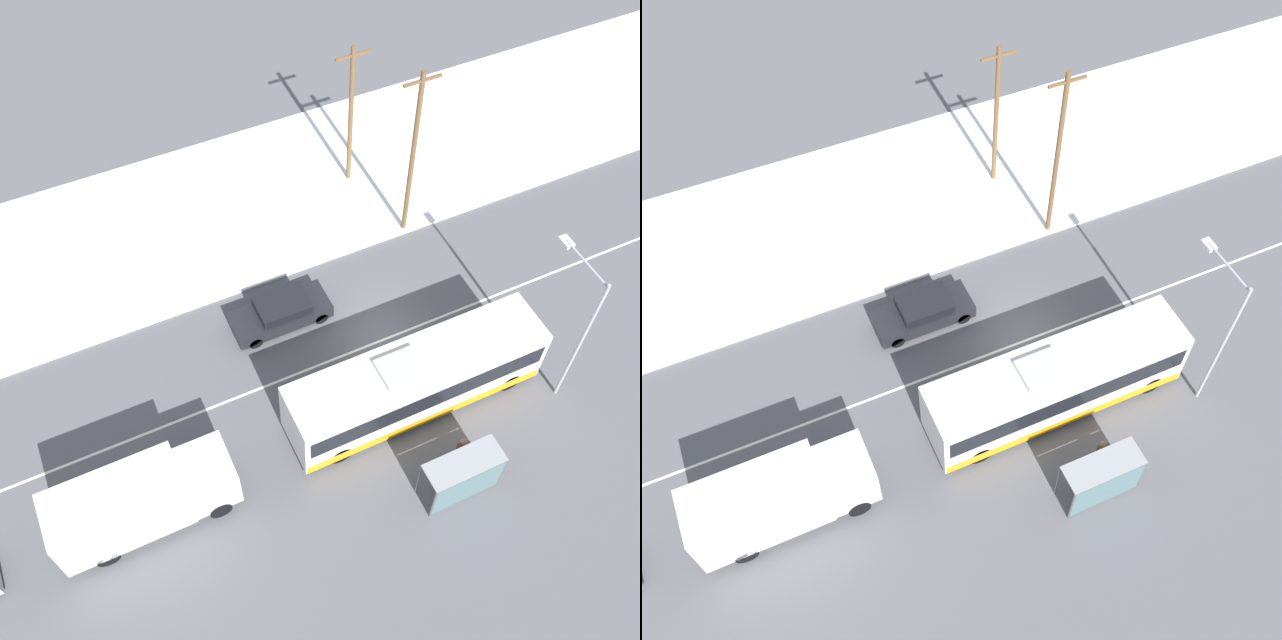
% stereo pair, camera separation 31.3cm
% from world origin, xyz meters
% --- Properties ---
extents(ground_plane, '(120.00, 120.00, 0.00)m').
position_xyz_m(ground_plane, '(0.00, 0.00, 0.00)').
color(ground_plane, '#56565B').
extents(snow_lot, '(80.00, 10.66, 0.12)m').
position_xyz_m(snow_lot, '(0.00, 10.62, 0.06)').
color(snow_lot, white).
rests_on(snow_lot, ground_plane).
extents(lane_marking_center, '(60.00, 0.12, 0.00)m').
position_xyz_m(lane_marking_center, '(0.00, 0.00, 0.00)').
color(lane_marking_center, silver).
rests_on(lane_marking_center, ground_plane).
extents(city_bus, '(11.08, 2.57, 3.45)m').
position_xyz_m(city_bus, '(-0.37, -3.35, 1.69)').
color(city_bus, white).
rests_on(city_bus, ground_plane).
extents(box_truck, '(6.94, 2.30, 3.20)m').
position_xyz_m(box_truck, '(-12.22, -3.58, 1.76)').
color(box_truck, silver).
rests_on(box_truck, ground_plane).
extents(sedan_car, '(4.55, 1.80, 1.48)m').
position_xyz_m(sedan_car, '(-3.73, 2.91, 0.81)').
color(sedan_car, black).
rests_on(sedan_car, ground_plane).
extents(pedestrian_at_stop, '(0.62, 0.27, 1.71)m').
position_xyz_m(pedestrian_at_stop, '(0.09, -6.54, 1.05)').
color(pedestrian_at_stop, '#23232D').
rests_on(pedestrian_at_stop, ground_plane).
extents(bus_shelter, '(3.12, 1.20, 2.40)m').
position_xyz_m(bus_shelter, '(-0.66, -7.84, 1.68)').
color(bus_shelter, gray).
rests_on(bus_shelter, ground_plane).
extents(streetlamp, '(0.36, 2.83, 7.53)m').
position_xyz_m(streetlamp, '(5.56, -5.03, 4.77)').
color(streetlamp, '#9EA3A8').
rests_on(streetlamp, ground_plane).
extents(utility_pole_roadside, '(1.80, 0.24, 9.48)m').
position_xyz_m(utility_pole_roadside, '(4.16, 5.63, 4.93)').
color(utility_pole_roadside, brown).
rests_on(utility_pole_roadside, ground_plane).
extents(utility_pole_snowlot, '(1.80, 0.24, 8.15)m').
position_xyz_m(utility_pole_snowlot, '(3.21, 10.06, 4.26)').
color(utility_pole_snowlot, brown).
rests_on(utility_pole_snowlot, ground_plane).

